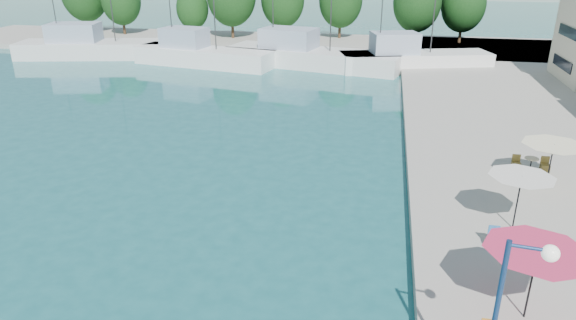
% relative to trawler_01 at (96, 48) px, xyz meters
% --- Properties ---
extents(quay_far, '(90.00, 16.00, 0.60)m').
position_rel_trawler_01_xyz_m(quay_far, '(19.98, 10.92, -0.77)').
color(quay_far, '#AAA499').
rests_on(quay_far, ground).
extents(trawler_01, '(18.60, 8.42, 10.20)m').
position_rel_trawler_01_xyz_m(trawler_01, '(0.00, 0.00, 0.00)').
color(trawler_01, silver).
rests_on(trawler_01, ground).
extents(trawler_02, '(15.53, 6.78, 10.20)m').
position_rel_trawler_01_xyz_m(trawler_02, '(13.20, -2.00, 0.00)').
color(trawler_02, white).
rests_on(trawler_02, ground).
extents(trawler_03, '(18.99, 9.03, 10.20)m').
position_rel_trawler_01_xyz_m(trawler_03, '(24.50, -0.51, -0.00)').
color(trawler_03, silver).
rests_on(trawler_03, ground).
extents(trawler_04, '(15.44, 7.88, 10.20)m').
position_rel_trawler_01_xyz_m(trawler_04, '(34.94, -0.50, 0.00)').
color(trawler_04, white).
rests_on(trawler_04, ground).
extents(tree_02, '(5.24, 5.24, 7.76)m').
position_rel_trawler_01_xyz_m(tree_02, '(-3.37, 13.24, 4.01)').
color(tree_02, '#3F2B19').
rests_on(tree_02, quay_far).
extents(tree_03, '(4.23, 4.23, 6.27)m').
position_rel_trawler_01_xyz_m(tree_03, '(6.80, 13.09, 3.14)').
color(tree_03, '#3F2B19').
rests_on(tree_03, quay_far).
extents(tree_05, '(5.64, 5.64, 8.35)m').
position_rel_trawler_01_xyz_m(tree_05, '(18.76, 14.27, 4.35)').
color(tree_05, '#3F2B19').
rests_on(tree_05, quay_far).
extents(tree_06, '(5.60, 5.60, 8.29)m').
position_rel_trawler_01_xyz_m(tree_06, '(26.15, 15.41, 4.32)').
color(tree_06, '#3F2B19').
rests_on(tree_06, quay_far).
extents(tree_07, '(5.78, 5.78, 8.55)m').
position_rel_trawler_01_xyz_m(tree_07, '(35.67, 12.83, 4.47)').
color(tree_07, '#3F2B19').
rests_on(tree_07, quay_far).
extents(tree_08, '(5.36, 5.36, 7.93)m').
position_rel_trawler_01_xyz_m(tree_08, '(41.30, 14.60, 4.11)').
color(tree_08, '#3F2B19').
rests_on(tree_08, quay_far).
extents(umbrella_pink, '(3.17, 3.17, 2.39)m').
position_rel_trawler_01_xyz_m(umbrella_pink, '(37.24, -39.44, 1.67)').
color(umbrella_pink, black).
rests_on(umbrella_pink, quay_right).
extents(umbrella_white, '(2.60, 2.60, 2.33)m').
position_rel_trawler_01_xyz_m(umbrella_white, '(38.07, -33.61, 1.61)').
color(umbrella_white, black).
rests_on(umbrella_white, quay_right).
extents(umbrella_cream, '(2.95, 2.95, 2.17)m').
position_rel_trawler_01_xyz_m(umbrella_cream, '(40.51, -29.01, 1.45)').
color(umbrella_cream, black).
rests_on(umbrella_cream, quay_right).
extents(cafe_table_02, '(1.82, 0.70, 0.76)m').
position_rel_trawler_01_xyz_m(cafe_table_02, '(37.69, -35.36, -0.18)').
color(cafe_table_02, black).
rests_on(cafe_table_02, quay_right).
extents(cafe_table_03, '(1.82, 0.70, 0.76)m').
position_rel_trawler_01_xyz_m(cafe_table_03, '(40.15, -27.29, -0.18)').
color(cafe_table_03, black).
rests_on(cafe_table_03, quay_right).
extents(street_lamp, '(1.03, 0.36, 5.03)m').
position_rel_trawler_01_xyz_m(street_lamp, '(35.55, -43.69, 3.02)').
color(street_lamp, navy).
rests_on(street_lamp, quay_right).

